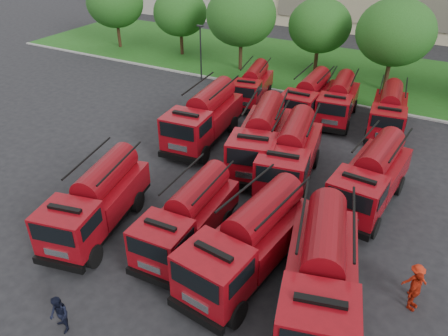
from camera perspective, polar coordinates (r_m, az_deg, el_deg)
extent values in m
plane|color=black|center=(25.02, -3.68, -4.16)|extent=(140.00, 140.00, 0.00)
cube|color=#1D4813|center=(46.80, 13.70, 12.44)|extent=(70.00, 16.00, 0.12)
cube|color=gray|center=(39.46, 10.29, 9.34)|extent=(70.00, 0.30, 0.14)
cylinder|color=#382314|center=(54.19, -13.54, 16.38)|extent=(0.36, 0.36, 2.62)
ellipsoid|color=#1C4513|center=(53.41, -14.05, 20.21)|extent=(6.30, 6.30, 5.36)
cylinder|color=#382314|center=(50.21, -5.54, 15.77)|extent=(0.36, 0.36, 2.38)
ellipsoid|color=#1C4513|center=(49.43, -5.75, 19.53)|extent=(5.71, 5.71, 4.86)
cylinder|color=#382314|center=(45.03, 2.16, 14.35)|extent=(0.36, 0.36, 2.80)
ellipsoid|color=#1C4513|center=(44.04, 2.27, 19.29)|extent=(6.72, 6.72, 5.71)
cylinder|color=#382314|center=(44.86, 11.89, 13.43)|extent=(0.36, 0.36, 2.45)
ellipsoid|color=#1C4513|center=(43.96, 12.40, 17.72)|extent=(5.88, 5.88, 5.00)
cylinder|color=#382314|center=(42.03, 20.47, 11.13)|extent=(0.36, 0.36, 2.73)
ellipsoid|color=#1C4513|center=(40.99, 21.49, 16.17)|extent=(6.55, 6.55, 5.57)
cylinder|color=black|center=(42.03, -3.05, 14.66)|extent=(0.14, 0.14, 5.00)
cube|color=black|center=(41.38, -3.16, 18.05)|extent=(0.60, 0.25, 0.12)
cube|color=black|center=(23.53, -15.85, -6.06)|extent=(3.79, 7.48, 0.31)
cube|color=black|center=(21.37, -20.77, -11.70)|extent=(2.55, 0.78, 0.36)
cube|color=maroon|center=(21.31, -19.60, -7.34)|extent=(2.92, 2.72, 1.99)
cube|color=black|center=(20.35, -21.59, -8.19)|extent=(2.11, 0.50, 0.87)
cube|color=maroon|center=(23.83, -14.79, -2.96)|extent=(3.43, 5.12, 1.33)
cylinder|color=#62060C|center=(23.26, -15.14, -0.74)|extent=(2.40, 4.51, 1.53)
cylinder|color=black|center=(22.58, -21.81, -9.49)|extent=(0.58, 1.17, 1.12)
cylinder|color=black|center=(21.38, -16.67, -10.97)|extent=(0.58, 1.17, 1.12)
cylinder|color=black|center=(25.39, -16.03, -3.36)|extent=(0.58, 1.17, 1.12)
cylinder|color=black|center=(24.33, -11.28, -4.32)|extent=(0.58, 1.17, 1.12)
cube|color=black|center=(21.79, -4.54, -8.31)|extent=(2.49, 6.81, 0.29)
cube|color=black|center=(19.76, -9.64, -14.00)|extent=(2.41, 0.34, 0.34)
cube|color=maroon|center=(19.64, -8.09, -9.67)|extent=(2.44, 2.21, 1.87)
cube|color=black|center=(18.71, -10.01, -10.57)|extent=(2.02, 0.13, 0.82)
cube|color=maroon|center=(22.03, -3.24, -5.21)|extent=(2.54, 4.52, 1.25)
cylinder|color=#62060C|center=(21.44, -3.33, -3.01)|extent=(1.61, 4.09, 1.44)
cylinder|color=black|center=(20.82, -10.74, -11.48)|extent=(0.38, 1.07, 1.06)
cylinder|color=black|center=(19.85, -5.40, -13.54)|extent=(0.38, 1.07, 1.06)
cylinder|color=black|center=(23.47, -4.76, -5.31)|extent=(0.38, 1.07, 1.06)
cylinder|color=black|center=(22.62, 0.12, -6.80)|extent=(0.38, 1.07, 1.06)
cube|color=black|center=(20.20, 3.21, -11.77)|extent=(3.40, 7.81, 0.32)
cube|color=black|center=(18.09, -3.77, -18.64)|extent=(2.71, 0.60, 0.38)
cube|color=maroon|center=(17.81, -1.33, -13.55)|extent=(2.92, 2.68, 2.11)
cube|color=black|center=(16.81, -3.91, -14.71)|extent=(2.26, 0.33, 0.92)
cube|color=maroon|center=(20.41, 5.11, -8.11)|extent=(3.24, 5.26, 1.40)
cylinder|color=#62060C|center=(19.70, 5.27, -5.53)|extent=(2.17, 4.70, 1.62)
cylinder|color=black|center=(19.20, -4.76, -15.16)|extent=(0.52, 1.23, 1.19)
cylinder|color=black|center=(18.18, 1.60, -18.51)|extent=(0.52, 1.23, 1.19)
cylinder|color=black|center=(22.01, 3.24, -7.88)|extent=(0.52, 1.23, 1.19)
cylinder|color=black|center=(21.13, 9.00, -10.27)|extent=(0.52, 1.23, 1.19)
cube|color=black|center=(19.10, 12.14, -15.69)|extent=(4.44, 8.23, 0.34)
cube|color=maroon|center=(16.36, 12.01, -19.41)|extent=(3.27, 3.07, 2.18)
cube|color=maroon|center=(19.37, 12.68, -11.25)|extent=(3.94, 5.67, 1.46)
cylinder|color=#62060C|center=(18.60, 13.10, -8.54)|extent=(2.80, 4.97, 1.68)
cylinder|color=black|center=(20.62, 8.86, -11.42)|extent=(0.69, 1.29, 1.23)
cylinder|color=black|center=(20.70, 16.10, -12.30)|extent=(0.69, 1.29, 1.23)
cube|color=black|center=(30.93, -2.52, 4.83)|extent=(3.26, 8.01, 0.33)
cube|color=black|center=(27.87, -6.02, 1.38)|extent=(2.80, 0.53, 0.39)
cube|color=maroon|center=(28.24, -4.92, 4.88)|extent=(2.94, 2.69, 2.17)
cube|color=black|center=(27.05, -6.20, 4.75)|extent=(2.34, 0.27, 0.95)
cube|color=maroon|center=(31.55, -1.59, 7.20)|extent=(3.19, 5.36, 1.45)
cylinder|color=#62060C|center=(31.09, -1.63, 9.19)|extent=(2.09, 4.82, 1.67)
cylinder|color=black|center=(29.27, -7.23, 2.73)|extent=(0.50, 1.26, 1.23)
cylinder|color=black|center=(28.18, -2.70, 1.76)|extent=(0.50, 1.26, 1.23)
cylinder|color=black|center=(33.11, -3.03, 6.47)|extent=(0.50, 1.26, 1.23)
cylinder|color=black|center=(32.15, 1.10, 5.72)|extent=(0.50, 1.26, 1.23)
cube|color=black|center=(28.25, 4.80, 2.02)|extent=(4.25, 8.20, 0.34)
cube|color=black|center=(24.94, 2.96, -2.38)|extent=(2.79, 0.89, 0.39)
cube|color=maroon|center=(25.33, 3.71, 1.65)|extent=(3.22, 3.01, 2.18)
cube|color=black|center=(24.02, 3.10, 1.28)|extent=(2.30, 0.58, 0.95)
cube|color=maroon|center=(28.90, 5.37, 4.71)|extent=(3.81, 5.62, 1.45)
cylinder|color=#62060C|center=(28.39, 5.49, 6.86)|extent=(2.68, 4.95, 1.68)
cylinder|color=black|center=(26.10, 0.74, -0.82)|extent=(0.66, 1.29, 1.23)
cylinder|color=black|center=(25.66, 6.30, -1.64)|extent=(0.66, 1.29, 1.23)
cylinder|color=black|center=(30.26, 3.17, 3.95)|extent=(0.66, 1.29, 1.23)
cylinder|color=black|center=(29.89, 7.99, 3.31)|extent=(0.66, 1.29, 1.23)
cube|color=black|center=(26.77, 8.54, -0.08)|extent=(3.73, 7.89, 0.32)
cube|color=black|center=(23.63, 6.67, -4.78)|extent=(2.71, 0.72, 0.38)
cube|color=maroon|center=(23.95, 7.53, -0.65)|extent=(3.01, 2.79, 2.11)
cube|color=black|center=(22.68, 6.96, -1.14)|extent=(2.25, 0.44, 0.92)
cube|color=maroon|center=(27.37, 9.18, 2.69)|extent=(3.45, 5.35, 1.41)
cylinder|color=#62060C|center=(26.84, 9.38, 4.85)|extent=(2.37, 4.75, 1.62)
cylinder|color=black|center=(24.70, 4.39, -3.02)|extent=(0.57, 1.24, 1.19)
cylinder|color=black|center=(24.34, 10.07, -4.05)|extent=(0.57, 1.24, 1.19)
cylinder|color=black|center=(28.67, 6.87, 2.07)|extent=(0.57, 1.24, 1.19)
cylinder|color=black|center=(28.36, 11.77, 1.25)|extent=(0.57, 1.24, 1.19)
cube|color=black|center=(25.64, 18.27, -3.07)|extent=(3.06, 7.51, 0.31)
cube|color=black|center=(22.71, 15.37, -7.65)|extent=(2.63, 0.50, 0.37)
cube|color=maroon|center=(22.95, 16.84, -3.63)|extent=(2.76, 2.52, 2.04)
cube|color=black|center=(21.74, 16.02, -4.10)|extent=(2.19, 0.25, 0.89)
cube|color=maroon|center=(26.18, 19.33, -0.35)|extent=(2.99, 5.02, 1.36)
cylinder|color=#62060C|center=(25.64, 19.76, 1.76)|extent=(1.96, 4.52, 1.57)
cylinder|color=black|center=(23.77, 13.49, -5.53)|extent=(0.47, 1.18, 1.15)
cylinder|color=black|center=(23.31, 18.98, -7.36)|extent=(0.47, 1.18, 1.15)
cylinder|color=black|center=(27.49, 17.07, -0.63)|extent=(0.47, 1.18, 1.15)
cylinder|color=black|center=(27.10, 21.84, -2.11)|extent=(0.47, 1.18, 1.15)
cube|color=black|center=(37.54, 3.71, 9.47)|extent=(3.21, 6.57, 0.27)
cube|color=black|center=(34.71, 2.38, 7.56)|extent=(2.25, 0.64, 0.31)
cube|color=maroon|center=(35.22, 2.88, 9.77)|extent=(2.53, 2.36, 1.75)
cube|color=black|center=(34.17, 2.45, 9.82)|extent=(1.86, 0.40, 0.76)
cube|color=maroon|center=(38.18, 4.13, 10.99)|extent=(2.94, 4.47, 1.17)
cylinder|color=#62060C|center=(37.86, 4.18, 12.35)|extent=(2.03, 3.96, 1.35)
cylinder|color=black|center=(35.74, 1.14, 8.22)|extent=(0.49, 1.03, 0.99)
cylinder|color=black|center=(35.25, 4.39, 7.80)|extent=(0.49, 1.03, 0.99)
cylinder|color=black|center=(39.27, 2.83, 10.36)|extent=(0.49, 1.03, 0.99)
cylinder|color=black|center=(38.83, 5.81, 9.99)|extent=(0.49, 1.03, 0.99)
cube|color=black|center=(35.15, 10.77, 7.52)|extent=(2.34, 6.96, 0.30)
cube|color=black|center=(32.11, 8.73, 5.27)|extent=(2.48, 0.27, 0.35)
cube|color=maroon|center=(32.62, 9.61, 7.87)|extent=(2.45, 2.20, 1.93)
cube|color=black|center=(31.48, 8.99, 7.93)|extent=(2.08, 0.07, 0.84)
cube|color=maroon|center=(35.82, 11.46, 9.29)|extent=(2.47, 4.58, 1.29)
cylinder|color=#62060C|center=(35.45, 11.64, 10.86)|extent=(1.52, 4.18, 1.49)
cylinder|color=black|center=(33.28, 7.46, 6.24)|extent=(0.36, 1.09, 1.09)
cylinder|color=black|center=(32.64, 11.19, 5.38)|extent=(0.36, 1.09, 1.09)
cylinder|color=black|center=(37.07, 9.97, 8.71)|extent=(0.36, 1.09, 1.09)
cylinder|color=black|center=(36.51, 13.37, 7.96)|extent=(0.36, 1.09, 1.09)
cube|color=black|center=(35.38, 14.51, 7.17)|extent=(2.91, 6.86, 0.29)
cube|color=black|center=(32.34, 13.50, 4.89)|extent=(2.39, 0.50, 0.33)
cube|color=maroon|center=(32.87, 14.09, 7.40)|extent=(2.55, 2.34, 1.86)
cube|color=black|center=(31.73, 13.85, 7.41)|extent=(1.99, 0.27, 0.81)
cube|color=maroon|center=(36.05, 14.95, 8.89)|extent=(2.80, 4.61, 1.24)
cylinder|color=#62060C|center=(35.70, 15.17, 10.38)|extent=(1.86, 4.13, 1.43)
cylinder|color=black|center=(33.31, 11.93, 5.79)|extent=(0.45, 1.08, 1.05)
cylinder|color=black|center=(33.07, 15.63, 5.09)|extent=(0.45, 1.08, 1.05)
cylinder|color=black|center=(37.11, 13.27, 8.32)|extent=(0.45, 1.08, 1.05)
cylinder|color=black|center=(36.89, 16.62, 7.70)|extent=(0.45, 1.08, 1.05)
cube|color=black|center=(34.45, 20.42, 5.50)|extent=(2.97, 6.87, 0.29)
cube|color=black|center=(31.41, 19.98, 2.98)|extent=(2.39, 0.52, 0.33)
cube|color=maroon|center=(31.93, 20.49, 5.60)|extent=(2.56, 2.36, 1.86)
cube|color=black|center=(30.78, 20.50, 5.53)|extent=(1.99, 0.29, 0.81)
cube|color=maroon|center=(35.12, 20.77, 7.29)|extent=(2.84, 4.62, 1.24)
cylinder|color=#62060C|center=(34.76, 21.08, 8.80)|extent=(1.90, 4.14, 1.43)
cylinder|color=black|center=(32.25, 18.17, 3.98)|extent=(0.46, 1.08, 1.05)
cylinder|color=black|center=(32.27, 22.00, 3.23)|extent=(0.46, 1.08, 1.05)
cylinder|color=black|center=(36.07, 18.87, 6.77)|extent=(0.46, 1.08, 1.05)
cylinder|color=black|center=(36.09, 22.30, 6.10)|extent=(0.46, 1.08, 1.05)
imported|color=black|center=(19.53, -20.23, -19.20)|extent=(0.95, 0.73, 1.73)
imported|color=#A31F0C|center=(20.71, 23.12, -16.35)|extent=(0.95, 1.25, 1.89)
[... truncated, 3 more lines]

